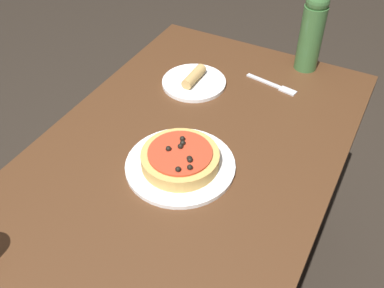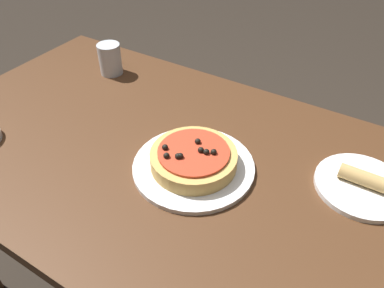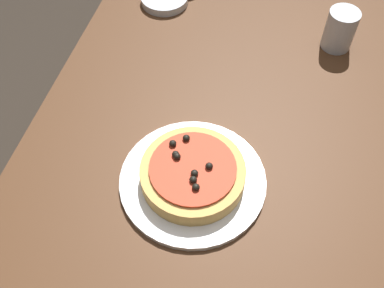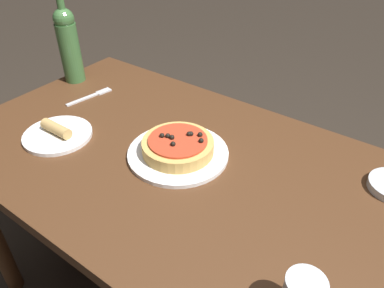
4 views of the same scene
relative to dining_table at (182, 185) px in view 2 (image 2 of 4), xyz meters
The scene contains 5 objects.
dining_table is the anchor object (origin of this frame).
dinner_plate 0.11m from the dining_table, 160.62° to the left, with size 0.28×0.28×0.01m.
pizza 0.14m from the dining_table, 160.41° to the left, with size 0.20×0.20×0.05m.
water_cup 0.49m from the dining_table, 28.75° to the right, with size 0.07×0.07×0.10m.
side_plate 0.42m from the dining_table, 162.27° to the right, with size 0.20×0.20×0.04m.
Camera 2 is at (-0.37, 0.55, 1.34)m, focal length 35.00 mm.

